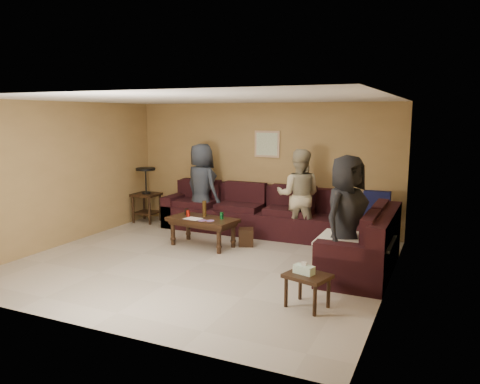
{
  "coord_description": "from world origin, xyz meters",
  "views": [
    {
      "loc": [
        3.41,
        -6.14,
        2.27
      ],
      "look_at": [
        0.25,
        0.85,
        1.0
      ],
      "focal_mm": 35.0,
      "sensor_mm": 36.0,
      "label": 1
    }
  ],
  "objects_px": {
    "waste_bin": "(246,237)",
    "person_right": "(346,218)",
    "side_table_right": "(307,278)",
    "coffee_table": "(203,222)",
    "sectional_sofa": "(285,226)",
    "end_table_left": "(146,194)",
    "person_left": "(202,187)",
    "person_middle": "(299,195)"
  },
  "relations": [
    {
      "from": "waste_bin",
      "to": "person_right",
      "type": "height_order",
      "value": "person_right"
    },
    {
      "from": "side_table_right",
      "to": "waste_bin",
      "type": "relative_size",
      "value": 1.93
    },
    {
      "from": "coffee_table",
      "to": "person_right",
      "type": "relative_size",
      "value": 0.73
    },
    {
      "from": "side_table_right",
      "to": "coffee_table",
      "type": "bearing_deg",
      "value": 143.05
    },
    {
      "from": "sectional_sofa",
      "to": "side_table_right",
      "type": "distance_m",
      "value": 2.76
    },
    {
      "from": "person_right",
      "to": "end_table_left",
      "type": "bearing_deg",
      "value": 90.32
    },
    {
      "from": "person_left",
      "to": "person_middle",
      "type": "height_order",
      "value": "person_left"
    },
    {
      "from": "sectional_sofa",
      "to": "person_left",
      "type": "relative_size",
      "value": 2.71
    },
    {
      "from": "waste_bin",
      "to": "person_right",
      "type": "distance_m",
      "value": 2.25
    },
    {
      "from": "coffee_table",
      "to": "waste_bin",
      "type": "distance_m",
      "value": 0.8
    },
    {
      "from": "side_table_right",
      "to": "person_right",
      "type": "bearing_deg",
      "value": 80.63
    },
    {
      "from": "coffee_table",
      "to": "side_table_right",
      "type": "distance_m",
      "value": 3.0
    },
    {
      "from": "person_middle",
      "to": "coffee_table",
      "type": "bearing_deg",
      "value": 25.72
    },
    {
      "from": "side_table_right",
      "to": "person_right",
      "type": "distance_m",
      "value": 1.31
    },
    {
      "from": "coffee_table",
      "to": "person_left",
      "type": "height_order",
      "value": "person_left"
    },
    {
      "from": "end_table_left",
      "to": "person_right",
      "type": "height_order",
      "value": "person_right"
    },
    {
      "from": "sectional_sofa",
      "to": "end_table_left",
      "type": "bearing_deg",
      "value": 172.07
    },
    {
      "from": "coffee_table",
      "to": "person_middle",
      "type": "height_order",
      "value": "person_middle"
    },
    {
      "from": "person_right",
      "to": "side_table_right",
      "type": "bearing_deg",
      "value": -167.95
    },
    {
      "from": "sectional_sofa",
      "to": "end_table_left",
      "type": "relative_size",
      "value": 4.0
    },
    {
      "from": "waste_bin",
      "to": "person_left",
      "type": "distance_m",
      "value": 1.67
    },
    {
      "from": "sectional_sofa",
      "to": "person_left",
      "type": "height_order",
      "value": "person_left"
    },
    {
      "from": "coffee_table",
      "to": "end_table_left",
      "type": "xyz_separation_m",
      "value": [
        -2.0,
        1.16,
        0.19
      ]
    },
    {
      "from": "coffee_table",
      "to": "person_left",
      "type": "xyz_separation_m",
      "value": [
        -0.62,
        1.1,
        0.43
      ]
    },
    {
      "from": "person_left",
      "to": "person_middle",
      "type": "xyz_separation_m",
      "value": [
        2.03,
        -0.08,
        -0.02
      ]
    },
    {
      "from": "coffee_table",
      "to": "person_right",
      "type": "distance_m",
      "value": 2.7
    },
    {
      "from": "person_middle",
      "to": "person_right",
      "type": "xyz_separation_m",
      "value": [
        1.19,
        -1.64,
        0.03
      ]
    },
    {
      "from": "end_table_left",
      "to": "side_table_right",
      "type": "height_order",
      "value": "end_table_left"
    },
    {
      "from": "coffee_table",
      "to": "person_left",
      "type": "relative_size",
      "value": 0.74
    },
    {
      "from": "coffee_table",
      "to": "waste_bin",
      "type": "relative_size",
      "value": 4.14
    },
    {
      "from": "sectional_sofa",
      "to": "person_right",
      "type": "distance_m",
      "value": 1.95
    },
    {
      "from": "coffee_table",
      "to": "end_table_left",
      "type": "relative_size",
      "value": 1.09
    },
    {
      "from": "person_right",
      "to": "sectional_sofa",
      "type": "bearing_deg",
      "value": 66.77
    },
    {
      "from": "end_table_left",
      "to": "person_middle",
      "type": "height_order",
      "value": "person_middle"
    },
    {
      "from": "side_table_right",
      "to": "sectional_sofa",
      "type": "bearing_deg",
      "value": 114.38
    },
    {
      "from": "waste_bin",
      "to": "person_left",
      "type": "height_order",
      "value": "person_left"
    },
    {
      "from": "end_table_left",
      "to": "waste_bin",
      "type": "height_order",
      "value": "end_table_left"
    },
    {
      "from": "sectional_sofa",
      "to": "waste_bin",
      "type": "distance_m",
      "value": 0.71
    },
    {
      "from": "coffee_table",
      "to": "person_left",
      "type": "bearing_deg",
      "value": 119.36
    },
    {
      "from": "coffee_table",
      "to": "person_middle",
      "type": "bearing_deg",
      "value": 36.18
    },
    {
      "from": "sectional_sofa",
      "to": "end_table_left",
      "type": "xyz_separation_m",
      "value": [
        -3.26,
        0.45,
        0.28
      ]
    },
    {
      "from": "sectional_sofa",
      "to": "person_right",
      "type": "xyz_separation_m",
      "value": [
        1.34,
        -1.32,
        0.54
      ]
    }
  ]
}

